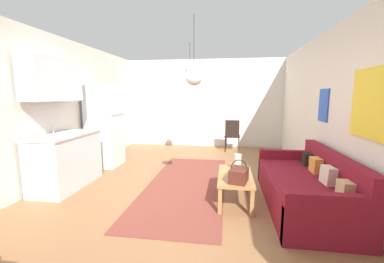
# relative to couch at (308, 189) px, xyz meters

# --- Properties ---
(ground_plane) EXTENTS (5.24, 8.35, 0.10)m
(ground_plane) POSITION_rel_couch_xyz_m (-1.86, 0.08, -0.31)
(ground_plane) COLOR #8E603D
(wall_back) EXTENTS (4.84, 0.13, 2.61)m
(wall_back) POSITION_rel_couch_xyz_m (-1.85, 4.00, 1.03)
(wall_back) COLOR white
(wall_back) RESTS_ON ground_plane
(wall_right) EXTENTS (0.12, 7.95, 2.61)m
(wall_right) POSITION_rel_couch_xyz_m (0.51, 0.07, 1.04)
(wall_right) COLOR silver
(wall_right) RESTS_ON ground_plane
(wall_left) EXTENTS (0.12, 7.95, 2.61)m
(wall_left) POSITION_rel_couch_xyz_m (-4.23, 0.08, 1.04)
(wall_left) COLOR silver
(wall_left) RESTS_ON ground_plane
(area_rug) EXTENTS (1.31, 3.36, 0.01)m
(area_rug) POSITION_rel_couch_xyz_m (-1.83, 0.59, -0.26)
(area_rug) COLOR brown
(area_rug) RESTS_ON ground_plane
(couch) EXTENTS (0.94, 2.06, 0.78)m
(couch) POSITION_rel_couch_xyz_m (0.00, 0.00, 0.00)
(couch) COLOR maroon
(couch) RESTS_ON ground_plane
(coffee_table) EXTENTS (0.49, 1.01, 0.40)m
(coffee_table) POSITION_rel_couch_xyz_m (-1.01, 0.05, 0.08)
(coffee_table) COLOR #A87542
(coffee_table) RESTS_ON ground_plane
(bamboo_vase) EXTENTS (0.11, 0.11, 0.48)m
(bamboo_vase) POSITION_rel_couch_xyz_m (-0.96, 0.27, 0.27)
(bamboo_vase) COLOR beige
(bamboo_vase) RESTS_ON coffee_table
(handbag) EXTENTS (0.29, 0.37, 0.31)m
(handbag) POSITION_rel_couch_xyz_m (-0.97, -0.23, 0.23)
(handbag) COLOR #512319
(handbag) RESTS_ON coffee_table
(refrigerator) EXTENTS (0.65, 0.64, 1.78)m
(refrigerator) POSITION_rel_couch_xyz_m (-3.80, 1.53, 0.63)
(refrigerator) COLOR white
(refrigerator) RESTS_ON ground_plane
(kitchen_counter) EXTENTS (0.62, 1.27, 2.15)m
(kitchen_counter) POSITION_rel_couch_xyz_m (-3.87, 0.23, 0.56)
(kitchen_counter) COLOR silver
(kitchen_counter) RESTS_ON ground_plane
(accent_chair) EXTENTS (0.44, 0.42, 0.89)m
(accent_chair) POSITION_rel_couch_xyz_m (-1.00, 3.29, 0.22)
(accent_chair) COLOR black
(accent_chair) RESTS_ON ground_plane
(pendant_lamp_near) EXTENTS (0.24, 0.24, 0.93)m
(pendant_lamp_near) POSITION_rel_couch_xyz_m (-1.60, -0.07, 1.54)
(pendant_lamp_near) COLOR black
(pendant_lamp_far) EXTENTS (0.24, 0.24, 0.61)m
(pendant_lamp_far) POSITION_rel_couch_xyz_m (-1.93, 1.64, 1.86)
(pendant_lamp_far) COLOR black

